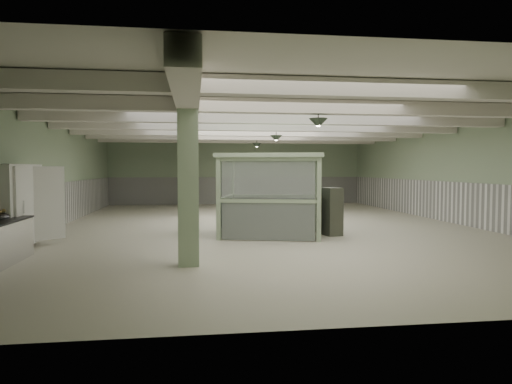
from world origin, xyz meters
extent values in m
plane|color=beige|center=(0.00, 0.00, 0.00)|extent=(20.00, 20.00, 0.00)
cube|color=silver|center=(0.00, 0.00, 3.60)|extent=(14.00, 20.00, 0.02)
cube|color=#93A786|center=(0.00, 10.00, 1.80)|extent=(14.00, 0.02, 3.60)
cube|color=#93A786|center=(0.00, -10.00, 1.80)|extent=(14.00, 0.02, 3.60)
cube|color=#93A786|center=(-7.00, 0.00, 1.80)|extent=(0.02, 20.00, 3.60)
cube|color=#93A786|center=(7.00, 0.00, 1.80)|extent=(0.02, 20.00, 3.60)
cube|color=white|center=(-6.97, 0.00, 0.75)|extent=(0.05, 19.90, 1.50)
cube|color=white|center=(6.97, 0.00, 0.75)|extent=(0.05, 19.90, 1.50)
cube|color=white|center=(0.00, 9.97, 0.75)|extent=(13.90, 0.05, 1.50)
cube|color=silver|center=(-2.50, 0.00, 3.38)|extent=(0.45, 19.90, 0.40)
cube|color=silver|center=(0.00, -7.50, 3.42)|extent=(13.90, 0.35, 0.32)
cube|color=silver|center=(0.00, -5.00, 3.42)|extent=(13.90, 0.35, 0.32)
cube|color=silver|center=(0.00, -2.50, 3.42)|extent=(13.90, 0.35, 0.32)
cube|color=silver|center=(0.00, 0.00, 3.42)|extent=(13.90, 0.35, 0.32)
cube|color=silver|center=(0.00, 2.50, 3.42)|extent=(13.90, 0.35, 0.32)
cube|color=silver|center=(0.00, 5.00, 3.42)|extent=(13.90, 0.35, 0.32)
cube|color=silver|center=(0.00, 7.50, 3.42)|extent=(13.90, 0.35, 0.32)
cube|color=#B0CBA4|center=(-2.50, -6.00, 1.80)|extent=(0.42, 0.42, 3.60)
cube|color=#B0CBA4|center=(-2.50, -1.00, 1.80)|extent=(0.42, 0.42, 3.60)
cube|color=#B0CBA4|center=(-2.50, 4.00, 1.80)|extent=(0.42, 0.42, 3.60)
cube|color=#B0CBA4|center=(-2.50, 8.00, 1.80)|extent=(0.42, 0.42, 3.60)
cone|color=#2A3729|center=(0.50, -5.00, 3.05)|extent=(0.44, 0.44, 0.22)
cone|color=#2A3729|center=(0.50, 0.50, 3.05)|extent=(0.44, 0.44, 0.22)
cone|color=#2A3729|center=(0.50, 5.50, 3.05)|extent=(0.44, 0.44, 0.22)
cube|color=white|center=(-6.65, -3.74, 1.00)|extent=(0.54, 2.17, 1.99)
cube|color=white|center=(-6.35, -4.24, 1.00)|extent=(0.06, 0.82, 1.89)
cube|color=white|center=(-6.23, -3.15, 1.00)|extent=(0.67, 0.56, 1.89)
cube|color=silver|center=(-6.31, -4.24, 1.00)|extent=(0.02, 0.05, 0.30)
cube|color=silver|center=(-6.31, -3.24, 1.00)|extent=(0.02, 0.05, 0.30)
cube|color=#A0B792|center=(-1.72, -2.80, 1.15)|extent=(0.15, 0.15, 2.30)
cube|color=#A0B792|center=(-1.15, -0.57, 1.15)|extent=(0.15, 0.15, 2.30)
cube|color=#A0B792|center=(0.96, -3.47, 1.15)|extent=(0.15, 0.15, 2.30)
cube|color=#A0B792|center=(1.52, -1.24, 1.15)|extent=(0.15, 0.15, 2.30)
cube|color=#A0B792|center=(-0.10, -2.02, 2.36)|extent=(3.54, 3.21, 0.12)
cube|color=silver|center=(-0.38, -3.14, 0.55)|extent=(2.50, 0.68, 1.05)
cube|color=silver|center=(-0.38, -3.14, 1.78)|extent=(2.50, 0.68, 1.22)
cube|color=silver|center=(0.18, -0.91, 0.55)|extent=(2.50, 0.68, 1.05)
cube|color=silver|center=(0.18, -0.91, 1.78)|extent=(2.50, 0.68, 1.22)
cube|color=silver|center=(-1.43, -1.68, 0.55)|extent=(0.57, 2.05, 1.05)
cube|color=silver|center=(-1.43, -1.68, 1.78)|extent=(0.57, 2.05, 1.22)
cube|color=silver|center=(1.24, -2.36, 0.55)|extent=(0.57, 2.05, 1.05)
cube|color=silver|center=(1.24, -2.36, 1.78)|extent=(0.57, 2.05, 1.22)
cube|color=#4E5244|center=(1.67, -2.28, 0.71)|extent=(0.59, 0.74, 1.42)
camera|label=1|loc=(-2.38, -15.41, 2.00)|focal=32.00mm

